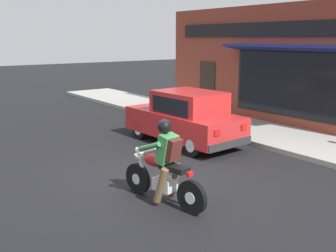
% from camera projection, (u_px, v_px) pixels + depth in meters
% --- Properties ---
extents(ground_plane, '(80.00, 80.00, 0.00)m').
position_uv_depth(ground_plane, '(159.00, 177.00, 8.84)').
color(ground_plane, black).
extents(sidewalk_curb, '(2.60, 22.00, 0.14)m').
position_uv_depth(sidewalk_curb, '(223.00, 123.00, 14.06)').
color(sidewalk_curb, '#9E9B93').
rests_on(sidewalk_curb, ground).
extents(storefront_building, '(1.25, 9.67, 4.20)m').
position_uv_depth(storefront_building, '(264.00, 65.00, 14.17)').
color(storefront_building, brown).
rests_on(storefront_building, ground).
extents(motorcycle_with_rider, '(0.68, 2.01, 1.62)m').
position_uv_depth(motorcycle_with_rider, '(164.00, 169.00, 7.28)').
color(motorcycle_with_rider, black).
rests_on(motorcycle_with_rider, ground).
extents(car_hatchback, '(1.78, 3.84, 1.57)m').
position_uv_depth(car_hatchback, '(185.00, 118.00, 11.49)').
color(car_hatchback, black).
rests_on(car_hatchback, ground).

